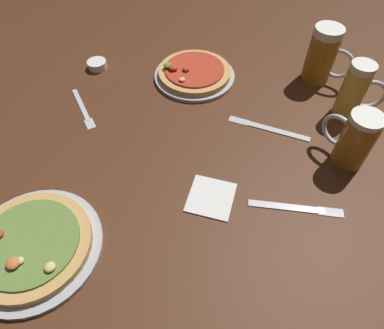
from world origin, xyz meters
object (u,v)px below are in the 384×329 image
(pizza_plate_near, at_px, (32,246))
(knife_right, at_px, (296,208))
(beer_mug_pale, at_px, (323,56))
(knife_spare, at_px, (268,128))
(ramekin_sauce, at_px, (97,65))
(beer_mug_dark, at_px, (355,91))
(fork_spare, at_px, (83,109))
(pizza_plate_far, at_px, (194,73))
(beer_mug_amber, at_px, (355,140))
(napkin_folded, at_px, (211,197))

(pizza_plate_near, distance_m, knife_right, 0.61)
(beer_mug_pale, xyz_separation_m, knife_spare, (-0.13, -0.27, -0.09))
(ramekin_sauce, bearing_deg, beer_mug_dark, -3.67)
(ramekin_sauce, height_order, fork_spare, ramekin_sauce)
(pizza_plate_far, distance_m, knife_spare, 0.32)
(beer_mug_dark, bearing_deg, beer_mug_pale, 120.22)
(beer_mug_amber, distance_m, knife_spare, 0.23)
(pizza_plate_near, bearing_deg, fork_spare, 100.51)
(pizza_plate_far, relative_size, knife_right, 1.18)
(beer_mug_dark, bearing_deg, fork_spare, -168.50)
(beer_mug_dark, distance_m, knife_spare, 0.27)
(pizza_plate_near, bearing_deg, napkin_folded, 31.41)
(beer_mug_amber, distance_m, ramekin_sauce, 0.85)
(beer_mug_pale, height_order, knife_spare, beer_mug_pale)
(beer_mug_pale, bearing_deg, knife_spare, -116.40)
(pizza_plate_far, relative_size, fork_spare, 1.62)
(beer_mug_dark, height_order, knife_spare, beer_mug_dark)
(pizza_plate_near, relative_size, ramekin_sauce, 4.66)
(pizza_plate_near, distance_m, knife_spare, 0.68)
(beer_mug_amber, height_order, knife_spare, beer_mug_amber)
(beer_mug_pale, distance_m, ramekin_sauce, 0.74)
(pizza_plate_far, height_order, napkin_folded, pizza_plate_far)
(beer_mug_dark, distance_m, knife_right, 0.41)
(beer_mug_amber, xyz_separation_m, fork_spare, (-0.77, 0.04, -0.08))
(beer_mug_amber, bearing_deg, napkin_folded, -148.86)
(ramekin_sauce, relative_size, napkin_folded, 0.57)
(napkin_folded, bearing_deg, beer_mug_dark, 48.98)
(beer_mug_dark, relative_size, fork_spare, 1.04)
(pizza_plate_far, height_order, knife_right, pizza_plate_far)
(beer_mug_amber, height_order, ramekin_sauce, beer_mug_amber)
(pizza_plate_far, height_order, beer_mug_dark, beer_mug_dark)
(knife_spare, bearing_deg, beer_mug_amber, -19.63)
(fork_spare, bearing_deg, beer_mug_dark, 11.50)
(pizza_plate_far, distance_m, beer_mug_amber, 0.54)
(napkin_folded, xyz_separation_m, knife_right, (0.21, 0.01, -0.00))
(beer_mug_amber, relative_size, beer_mug_pale, 0.89)
(beer_mug_amber, relative_size, knife_right, 0.71)
(ramekin_sauce, height_order, knife_right, ramekin_sauce)
(ramekin_sauce, distance_m, fork_spare, 0.22)
(fork_spare, height_order, knife_spare, same)
(pizza_plate_far, xyz_separation_m, knife_right, (0.35, -0.45, -0.01))
(ramekin_sauce, bearing_deg, napkin_folded, -42.80)
(pizza_plate_far, xyz_separation_m, napkin_folded, (0.14, -0.46, -0.01))
(napkin_folded, height_order, knife_spare, napkin_folded)
(beer_mug_amber, bearing_deg, beer_mug_dark, 85.80)
(ramekin_sauce, bearing_deg, pizza_plate_near, -79.45)
(beer_mug_dark, distance_m, beer_mug_pale, 0.18)
(beer_mug_dark, bearing_deg, napkin_folded, -131.02)
(beer_mug_amber, height_order, beer_mug_pale, beer_mug_pale)
(pizza_plate_far, bearing_deg, beer_mug_pale, 11.39)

